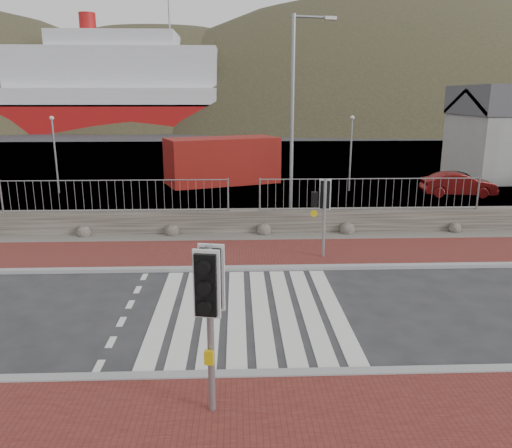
{
  "coord_description": "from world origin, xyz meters",
  "views": [
    {
      "loc": [
        -0.26,
        -11.35,
        5.12
      ],
      "look_at": [
        0.29,
        3.0,
        1.44
      ],
      "focal_mm": 35.0,
      "sensor_mm": 36.0,
      "label": 1
    }
  ],
  "objects_px": {
    "ferry": "(76,95)",
    "shipping_container": "(222,161)",
    "car_b": "(458,184)",
    "streetlight": "(296,112)",
    "traffic_signal_near": "(210,294)",
    "traffic_signal_far": "(324,202)",
    "car_a": "(456,181)"
  },
  "relations": [
    {
      "from": "car_b",
      "to": "streetlight",
      "type": "bearing_deg",
      "value": 128.96
    },
    {
      "from": "shipping_container",
      "to": "car_b",
      "type": "height_order",
      "value": "shipping_container"
    },
    {
      "from": "streetlight",
      "to": "car_b",
      "type": "distance_m",
      "value": 11.85
    },
    {
      "from": "traffic_signal_near",
      "to": "car_b",
      "type": "height_order",
      "value": "traffic_signal_near"
    },
    {
      "from": "traffic_signal_far",
      "to": "ferry",
      "type": "bearing_deg",
      "value": -56.22
    },
    {
      "from": "ferry",
      "to": "traffic_signal_near",
      "type": "xyz_separation_m",
      "value": [
        23.95,
        -71.96,
        -3.24
      ]
    },
    {
      "from": "shipping_container",
      "to": "car_b",
      "type": "bearing_deg",
      "value": -40.77
    },
    {
      "from": "traffic_signal_near",
      "to": "shipping_container",
      "type": "xyz_separation_m",
      "value": [
        -0.42,
        22.77,
        -0.76
      ]
    },
    {
      "from": "ferry",
      "to": "traffic_signal_far",
      "type": "height_order",
      "value": "ferry"
    },
    {
      "from": "streetlight",
      "to": "car_a",
      "type": "height_order",
      "value": "streetlight"
    },
    {
      "from": "ferry",
      "to": "streetlight",
      "type": "distance_m",
      "value": 65.46
    },
    {
      "from": "ferry",
      "to": "shipping_container",
      "type": "xyz_separation_m",
      "value": [
        23.52,
        -49.19,
        -3.99
      ]
    },
    {
      "from": "streetlight",
      "to": "car_b",
      "type": "relative_size",
      "value": 2.14
    },
    {
      "from": "ferry",
      "to": "car_b",
      "type": "distance_m",
      "value": 64.87
    },
    {
      "from": "traffic_signal_far",
      "to": "streetlight",
      "type": "bearing_deg",
      "value": -72.85
    },
    {
      "from": "car_a",
      "to": "car_b",
      "type": "distance_m",
      "value": 0.82
    },
    {
      "from": "ferry",
      "to": "streetlight",
      "type": "xyz_separation_m",
      "value": [
        26.67,
        -59.77,
        -0.82
      ]
    },
    {
      "from": "streetlight",
      "to": "car_a",
      "type": "relative_size",
      "value": 2.11
    },
    {
      "from": "ferry",
      "to": "traffic_signal_far",
      "type": "relative_size",
      "value": 19.11
    },
    {
      "from": "traffic_signal_far",
      "to": "car_a",
      "type": "xyz_separation_m",
      "value": [
        9.14,
        10.96,
        -1.24
      ]
    },
    {
      "from": "ferry",
      "to": "streetlight",
      "type": "relative_size",
      "value": 6.2
    },
    {
      "from": "traffic_signal_far",
      "to": "car_a",
      "type": "bearing_deg",
      "value": -119.04
    },
    {
      "from": "ferry",
      "to": "traffic_signal_near",
      "type": "bearing_deg",
      "value": -71.59
    },
    {
      "from": "ferry",
      "to": "shipping_container",
      "type": "height_order",
      "value": "ferry"
    },
    {
      "from": "traffic_signal_near",
      "to": "traffic_signal_far",
      "type": "relative_size",
      "value": 1.12
    },
    {
      "from": "traffic_signal_far",
      "to": "car_b",
      "type": "height_order",
      "value": "traffic_signal_far"
    },
    {
      "from": "traffic_signal_near",
      "to": "shipping_container",
      "type": "relative_size",
      "value": 0.45
    },
    {
      "from": "ferry",
      "to": "car_b",
      "type": "height_order",
      "value": "ferry"
    },
    {
      "from": "shipping_container",
      "to": "car_b",
      "type": "xyz_separation_m",
      "value": [
        12.54,
        -4.53,
        -0.75
      ]
    },
    {
      "from": "ferry",
      "to": "traffic_signal_near",
      "type": "distance_m",
      "value": 75.91
    },
    {
      "from": "traffic_signal_near",
      "to": "car_a",
      "type": "xyz_separation_m",
      "value": [
        12.32,
        19.03,
        -1.47
      ]
    },
    {
      "from": "ferry",
      "to": "traffic_signal_far",
      "type": "xyz_separation_m",
      "value": [
        27.13,
        -63.89,
        -3.47
      ]
    }
  ]
}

